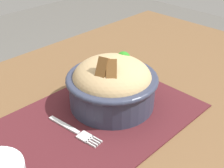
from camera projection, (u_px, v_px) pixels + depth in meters
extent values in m
cube|color=brown|center=(99.00, 136.00, 0.58)|extent=(1.33, 0.81, 0.03)
cylinder|color=brown|center=(145.00, 100.00, 1.35)|extent=(0.04, 0.04, 0.72)
cube|color=#47191E|center=(100.00, 117.00, 0.60)|extent=(0.40, 0.29, 0.00)
cylinder|color=#2D3347|center=(112.00, 90.00, 0.62)|extent=(0.18, 0.18, 0.07)
torus|color=#2D3347|center=(112.00, 78.00, 0.61)|extent=(0.19, 0.19, 0.01)
ellipsoid|color=tan|center=(112.00, 78.00, 0.61)|extent=(0.19, 0.19, 0.08)
sphere|color=#288020|center=(108.00, 73.00, 0.58)|extent=(0.03, 0.03, 0.03)
sphere|color=#288020|center=(123.00, 59.00, 0.63)|extent=(0.03, 0.03, 0.03)
cylinder|color=orange|center=(116.00, 68.00, 0.60)|extent=(0.03, 0.02, 0.01)
cylinder|color=orange|center=(102.00, 79.00, 0.56)|extent=(0.03, 0.03, 0.01)
cube|color=brown|center=(101.00, 73.00, 0.55)|extent=(0.04, 0.03, 0.06)
cube|color=brown|center=(106.00, 76.00, 0.55)|extent=(0.04, 0.04, 0.05)
cube|color=brown|center=(112.00, 75.00, 0.55)|extent=(0.04, 0.04, 0.05)
cube|color=silver|center=(62.00, 124.00, 0.58)|extent=(0.02, 0.07, 0.00)
cube|color=silver|center=(77.00, 132.00, 0.56)|extent=(0.01, 0.01, 0.00)
cube|color=silver|center=(84.00, 136.00, 0.55)|extent=(0.02, 0.03, 0.00)
cube|color=silver|center=(91.00, 144.00, 0.53)|extent=(0.01, 0.02, 0.00)
cube|color=silver|center=(93.00, 143.00, 0.53)|extent=(0.01, 0.02, 0.00)
cube|color=silver|center=(95.00, 141.00, 0.54)|extent=(0.01, 0.02, 0.00)
cube|color=silver|center=(97.00, 139.00, 0.54)|extent=(0.01, 0.02, 0.00)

